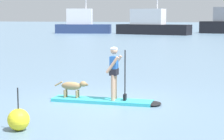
# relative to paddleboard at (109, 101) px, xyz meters

# --- Properties ---
(ground_plane) EXTENTS (400.00, 400.00, 0.00)m
(ground_plane) POSITION_rel_paddleboard_xyz_m (-0.23, -0.01, -0.05)
(ground_plane) COLOR slate
(paddleboard) EXTENTS (3.50, 0.85, 0.10)m
(paddleboard) POSITION_rel_paddleboard_xyz_m (0.00, 0.00, 0.00)
(paddleboard) COLOR #33B2BF
(paddleboard) RESTS_ON ground_plane
(person_paddler) EXTENTS (0.62, 0.49, 1.65)m
(person_paddler) POSITION_rel_paddleboard_xyz_m (0.18, 0.01, 1.00)
(person_paddler) COLOR tan
(person_paddler) RESTS_ON paddleboard
(dog) EXTENTS (1.14, 0.26, 0.55)m
(dog) POSITION_rel_paddleboard_xyz_m (-1.19, -0.06, 0.41)
(dog) COLOR #997A51
(dog) RESTS_ON paddleboard
(moored_boat_far_starboard) EXTENTS (9.35, 4.69, 10.84)m
(moored_boat_far_starboard) POSITION_rel_paddleboard_xyz_m (-21.98, 50.85, 1.46)
(moored_boat_far_starboard) COLOR navy
(moored_boat_far_starboard) RESTS_ON ground_plane
(moored_boat_center) EXTENTS (11.76, 4.77, 10.35)m
(moored_boat_center) POSITION_rel_paddleboard_xyz_m (-10.11, 49.86, 1.40)
(moored_boat_center) COLOR black
(moored_boat_center) RESTS_ON ground_plane
(marker_buoy) EXTENTS (0.52, 0.52, 1.02)m
(marker_buoy) POSITION_rel_paddleboard_xyz_m (-1.00, -3.67, 0.21)
(marker_buoy) COLOR yellow
(marker_buoy) RESTS_ON ground_plane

